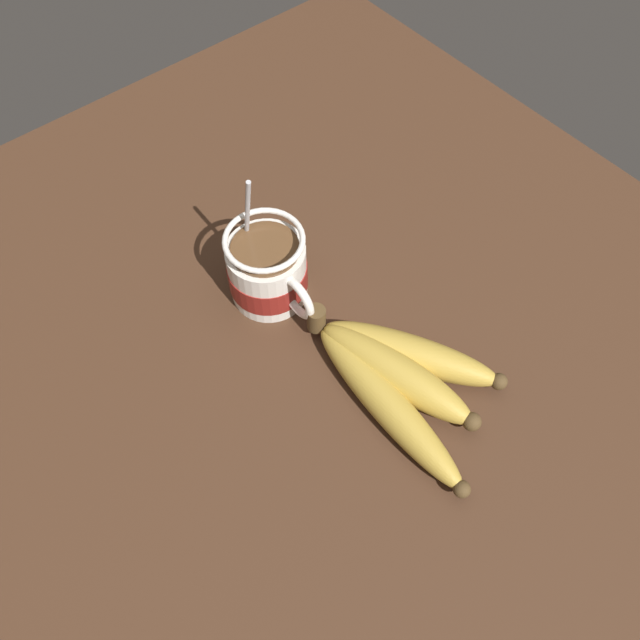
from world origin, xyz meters
The scene contains 3 objects.
table centered at (0.00, 0.00, 1.64)cm, with size 98.63×98.63×3.29cm.
coffee_mug centered at (-7.94, 3.08, 7.25)cm, with size 12.29×8.58×15.95cm.
banana_bunch centered at (9.36, 5.95, 5.25)cm, with size 23.68×14.12×4.38cm.
Camera 1 is at (26.11, -17.82, 60.74)cm, focal length 35.00 mm.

